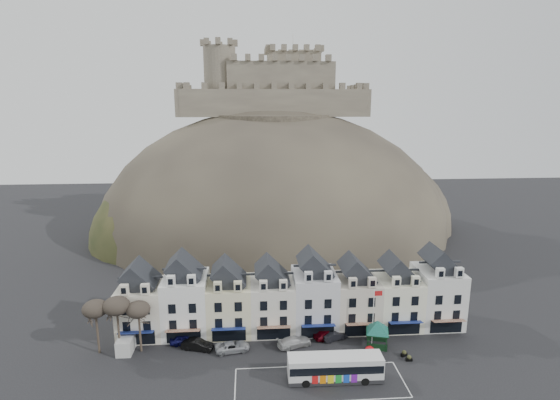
# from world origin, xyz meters

# --- Properties ---
(ground) EXTENTS (300.00, 300.00, 0.00)m
(ground) POSITION_xyz_m (0.00, 0.00, 0.00)
(ground) COLOR black
(ground) RESTS_ON ground
(coach_bay_markings) EXTENTS (22.00, 7.50, 0.01)m
(coach_bay_markings) POSITION_xyz_m (2.00, 1.25, 0.00)
(coach_bay_markings) COLOR silver
(coach_bay_markings) RESTS_ON ground
(townhouse_terrace) EXTENTS (54.40, 9.35, 11.80)m
(townhouse_terrace) POSITION_xyz_m (0.15, 15.97, 5.30)
(townhouse_terrace) COLOR #EEE6CF
(townhouse_terrace) RESTS_ON ground
(castle_hill) EXTENTS (100.00, 76.00, 68.00)m
(castle_hill) POSITION_xyz_m (1.25, 68.95, 0.11)
(castle_hill) COLOR #322C27
(castle_hill) RESTS_ON ground
(castle) EXTENTS (50.20, 22.20, 22.00)m
(castle) POSITION_xyz_m (0.51, 75.93, 40.19)
(castle) COLOR #62574A
(castle) RESTS_ON ground
(tree_left_far) EXTENTS (3.61, 3.61, 8.24)m
(tree_left_far) POSITION_xyz_m (-29.00, 10.50, 6.90)
(tree_left_far) COLOR #3C2E26
(tree_left_far) RESTS_ON ground
(tree_left_mid) EXTENTS (3.78, 3.78, 8.64)m
(tree_left_mid) POSITION_xyz_m (-26.00, 10.50, 7.24)
(tree_left_mid) COLOR #3C2E26
(tree_left_mid) RESTS_ON ground
(tree_left_near) EXTENTS (3.43, 3.43, 7.84)m
(tree_left_near) POSITION_xyz_m (-23.00, 10.50, 6.55)
(tree_left_near) COLOR #3C2E26
(tree_left_near) RESTS_ON ground
(bus) EXTENTS (12.44, 3.09, 3.50)m
(bus) POSITION_xyz_m (4.06, 1.70, 1.93)
(bus) COLOR #262628
(bus) RESTS_ON ground
(bus_shelter) EXTENTS (6.30, 6.30, 4.14)m
(bus_shelter) POSITION_xyz_m (11.93, 9.33, 3.22)
(bus_shelter) COLOR black
(bus_shelter) RESTS_ON ground
(red_buoy) EXTENTS (1.59, 1.59, 1.78)m
(red_buoy) POSITION_xyz_m (10.00, 6.37, 0.91)
(red_buoy) COLOR black
(red_buoy) RESTS_ON ground
(flagpole) EXTENTS (1.28, 0.13, 8.85)m
(flagpole) POSITION_xyz_m (11.49, 10.00, 5.05)
(flagpole) COLOR silver
(flagpole) RESTS_ON ground
(white_van) EXTENTS (2.17, 4.92, 2.24)m
(white_van) POSITION_xyz_m (-25.14, 11.20, 1.12)
(white_van) COLOR silver
(white_van) RESTS_ON ground
(planter_west) EXTENTS (0.93, 0.62, 0.89)m
(planter_west) POSITION_xyz_m (15.38, 5.18, 0.43)
(planter_west) COLOR black
(planter_west) RESTS_ON ground
(planter_east) EXTENTS (1.02, 0.76, 0.91)m
(planter_east) POSITION_xyz_m (15.09, 6.38, 0.44)
(planter_east) COLOR black
(planter_east) RESTS_ON ground
(car_navy) EXTENTS (4.57, 2.11, 1.52)m
(car_navy) POSITION_xyz_m (-16.85, 12.00, 0.76)
(car_navy) COLOR #0D0D44
(car_navy) RESTS_ON ground
(car_black) EXTENTS (4.96, 2.84, 1.55)m
(car_black) POSITION_xyz_m (-14.80, 10.32, 0.77)
(car_black) COLOR black
(car_black) RESTS_ON ground
(car_silver) EXTENTS (5.34, 3.21, 1.41)m
(car_silver) POSITION_xyz_m (-9.60, 9.50, 0.71)
(car_silver) COLOR #A6A9AE
(car_silver) RESTS_ON ground
(car_white) EXTENTS (5.62, 3.77, 1.51)m
(car_white) POSITION_xyz_m (-0.40, 10.11, 0.76)
(car_white) COLOR #BABABA
(car_white) RESTS_ON ground
(car_maroon) EXTENTS (4.52, 3.17, 1.43)m
(car_maroon) POSITION_xyz_m (4.80, 12.00, 0.71)
(car_maroon) COLOR #4C040D
(car_maroon) RESTS_ON ground
(car_charcoal) EXTENTS (4.13, 2.70, 1.29)m
(car_charcoal) POSITION_xyz_m (6.00, 11.52, 0.64)
(car_charcoal) COLOR black
(car_charcoal) RESTS_ON ground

